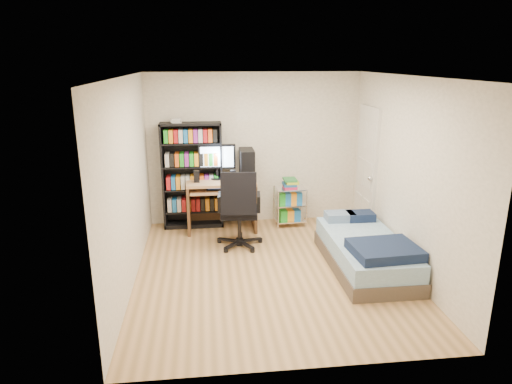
{
  "coord_description": "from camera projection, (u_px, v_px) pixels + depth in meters",
  "views": [
    {
      "loc": [
        -0.83,
        -5.43,
        2.7
      ],
      "look_at": [
        -0.15,
        0.4,
        0.98
      ],
      "focal_mm": 32.0,
      "sensor_mm": 36.0,
      "label": 1
    }
  ],
  "objects": [
    {
      "name": "office_chair",
      "position": [
        239.0,
        223.0,
        6.71
      ],
      "size": [
        0.77,
        0.77,
        1.18
      ],
      "rotation": [
        0.0,
        0.0,
        -0.11
      ],
      "color": "black",
      "rests_on": "room"
    },
    {
      "name": "wire_cart",
      "position": [
        290.0,
        195.0,
        7.55
      ],
      "size": [
        0.52,
        0.39,
        0.8
      ],
      "rotation": [
        0.0,
        0.0,
        0.06
      ],
      "color": "silver",
      "rests_on": "room"
    },
    {
      "name": "room",
      "position": [
        272.0,
        180.0,
        5.68
      ],
      "size": [
        3.58,
        4.08,
        2.58
      ],
      "color": "tan",
      "rests_on": "ground"
    },
    {
      "name": "door",
      "position": [
        367.0,
        170.0,
        7.22
      ],
      "size": [
        0.12,
        0.8,
        2.0
      ],
      "color": "silver",
      "rests_on": "room"
    },
    {
      "name": "computer_desk",
      "position": [
        228.0,
        184.0,
        7.37
      ],
      "size": [
        1.1,
        0.64,
        1.39
      ],
      "color": "tan",
      "rests_on": "room"
    },
    {
      "name": "media_shelf",
      "position": [
        192.0,
        174.0,
        7.42
      ],
      "size": [
        0.97,
        0.32,
        1.8
      ],
      "color": "black",
      "rests_on": "room"
    },
    {
      "name": "bed",
      "position": [
        366.0,
        252.0,
        6.06
      ],
      "size": [
        0.93,
        1.86,
        0.53
      ],
      "color": "brown",
      "rests_on": "room"
    }
  ]
}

